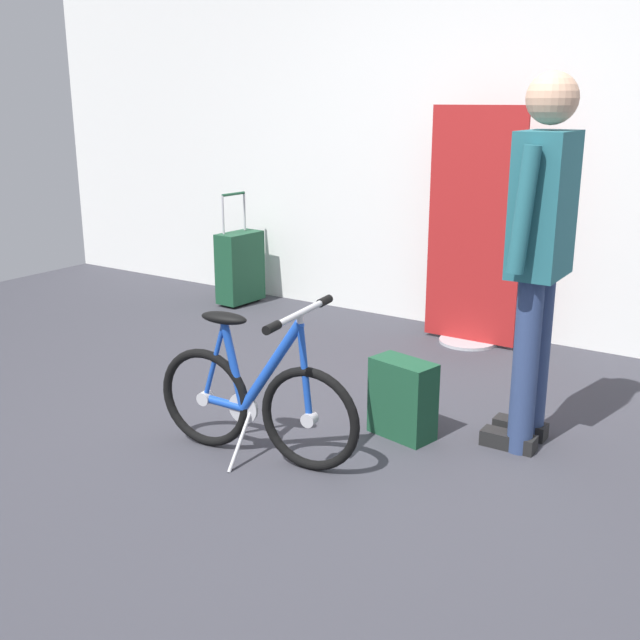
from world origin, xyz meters
The scene contains 7 objects.
ground_plane centered at (0.00, 0.00, 0.00)m, with size 8.06×8.06×0.00m, color #38383F.
back_wall centered at (0.00, 2.29, 1.32)m, with size 8.06×0.10×2.64m, color white.
floor_banner_stand centered at (-0.06, 1.96, 0.64)m, with size 0.60×0.36×1.46m.
folding_bike_foreground centered at (-0.17, -0.06, 0.27)m, with size 0.97×0.53×0.70m.
visitor_near_wall centered at (0.75, 0.71, 0.91)m, with size 0.28×0.54×1.60m.
rolling_suitcase centered at (-1.88, 1.91, 0.28)m, with size 0.20×0.37×0.83m.
backpack_on_floor centered at (0.25, 0.48, 0.18)m, with size 0.32×0.23×0.36m.
Camera 1 is at (1.76, -2.45, 1.50)m, focal length 43.31 mm.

